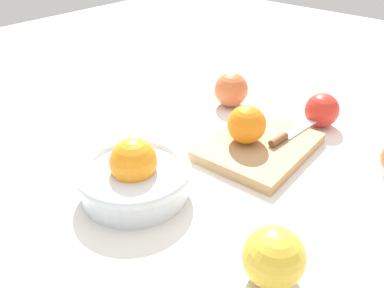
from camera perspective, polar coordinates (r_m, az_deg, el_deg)
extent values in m
plane|color=silver|center=(0.70, 6.73, -3.78)|extent=(2.40, 2.40, 0.00)
cylinder|color=silver|center=(0.64, -8.17, -5.39)|extent=(0.17, 0.17, 0.05)
torus|color=silver|center=(0.63, -8.33, -3.74)|extent=(0.18, 0.18, 0.02)
sphere|color=orange|center=(0.62, -8.61, -2.63)|extent=(0.07, 0.07, 0.07)
sphere|color=orange|center=(0.62, -8.34, -2.46)|extent=(0.07, 0.07, 0.07)
cube|color=tan|center=(0.76, 9.54, -0.40)|extent=(0.22, 0.18, 0.02)
sphere|color=orange|center=(0.73, 7.81, 2.80)|extent=(0.07, 0.07, 0.07)
cube|color=silver|center=(0.81, 15.30, 2.27)|extent=(0.11, 0.03, 0.00)
cylinder|color=brown|center=(0.75, 12.25, 0.63)|extent=(0.05, 0.02, 0.01)
sphere|color=gold|center=(0.51, 11.61, -15.59)|extent=(0.08, 0.08, 0.08)
sphere|color=red|center=(0.86, 18.08, 4.63)|extent=(0.07, 0.07, 0.07)
sphere|color=#CC6638|center=(0.91, 5.62, 7.78)|extent=(0.08, 0.08, 0.08)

